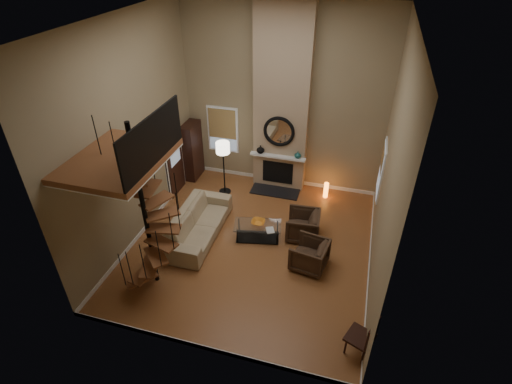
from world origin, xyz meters
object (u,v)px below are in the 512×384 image
(coffee_table, at_px, (258,230))
(floor_lamp, at_px, (223,152))
(armchair_near, at_px, (306,226))
(armchair_far, at_px, (312,256))
(sofa, at_px, (198,223))
(hutch, at_px, (192,151))
(accent_lamp, at_px, (326,190))
(side_chair, at_px, (365,337))

(coffee_table, bearing_deg, floor_lamp, 130.51)
(armchair_near, bearing_deg, armchair_far, 13.19)
(sofa, height_order, armchair_far, sofa)
(hutch, xyz_separation_m, accent_lamp, (4.36, -0.03, -0.70))
(sofa, relative_size, side_chair, 2.60)
(armchair_far, distance_m, accent_lamp, 3.12)
(armchair_near, distance_m, accent_lamp, 2.05)
(hutch, xyz_separation_m, sofa, (1.32, -2.77, -0.55))
(accent_lamp, relative_size, side_chair, 0.48)
(sofa, height_order, floor_lamp, floor_lamp)
(armchair_near, distance_m, side_chair, 3.62)
(hutch, bearing_deg, side_chair, -42.36)
(hutch, height_order, accent_lamp, hutch)
(hutch, distance_m, coffee_table, 3.86)
(coffee_table, height_order, accent_lamp, accent_lamp)
(armchair_far, xyz_separation_m, floor_lamp, (-3.15, 2.53, 1.06))
(coffee_table, relative_size, floor_lamp, 0.77)
(hutch, relative_size, accent_lamp, 3.79)
(sofa, height_order, side_chair, side_chair)
(hutch, height_order, armchair_near, hutch)
(armchair_near, distance_m, armchair_far, 1.15)
(hutch, height_order, side_chair, hutch)
(sofa, bearing_deg, coffee_table, -80.62)
(armchair_near, relative_size, coffee_table, 0.65)
(hutch, bearing_deg, armchair_far, -35.37)
(hutch, relative_size, floor_lamp, 1.08)
(accent_lamp, height_order, side_chair, side_chair)
(coffee_table, relative_size, accent_lamp, 2.70)
(armchair_far, distance_m, side_chair, 2.50)
(hutch, distance_m, armchair_far, 5.48)
(sofa, relative_size, armchair_far, 3.18)
(floor_lamp, bearing_deg, hutch, 154.44)
(sofa, height_order, coffee_table, sofa)
(hutch, relative_size, side_chair, 1.83)
(coffee_table, bearing_deg, armchair_far, -23.31)
(armchair_far, bearing_deg, accent_lamp, -169.10)
(hutch, xyz_separation_m, armchair_far, (4.44, -3.15, -0.60))
(sofa, distance_m, accent_lamp, 4.09)
(sofa, relative_size, accent_lamp, 5.37)
(coffee_table, bearing_deg, side_chair, -43.93)
(floor_lamp, xyz_separation_m, side_chair, (4.48, -4.64, -0.89))
(floor_lamp, bearing_deg, accent_lamp, 10.86)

